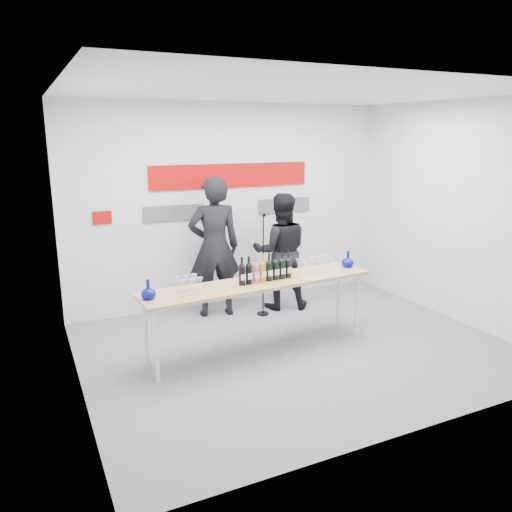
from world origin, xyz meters
The scene contains 12 objects.
ground centered at (0.00, 0.00, 0.00)m, with size 5.00×5.00×0.00m, color slate.
back_wall centered at (0.00, 2.00, 1.50)m, with size 5.00×0.04×3.00m, color silver.
signage centered at (-0.06, 1.97, 1.81)m, with size 3.38×0.02×0.79m.
tasting_table centered at (-0.43, 0.13, 0.80)m, with size 2.90×0.76×0.86m.
wine_bottles centered at (-0.35, 0.12, 1.03)m, with size 0.71×0.12×0.33m.
decanter_left centered at (-1.76, 0.07, 0.97)m, with size 0.16×0.16×0.21m, color #060B7E, non-canonical shape.
decanter_right centered at (0.90, 0.24, 0.97)m, with size 0.16×0.16×0.21m, color #060B7E, non-canonical shape.
glasses_left centered at (-1.31, 0.08, 0.95)m, with size 0.27×0.24×0.18m.
glasses_right centered at (0.37, 0.18, 0.95)m, with size 0.47×0.25×0.18m.
presenter_left centered at (-0.47, 1.51, 1.00)m, with size 0.73×0.48×2.00m, color black.
presenter_right centered at (0.52, 1.38, 0.86)m, with size 0.84×0.65×1.72m, color black.
mic_stand centered at (0.15, 1.20, 0.45)m, with size 0.17×0.17×1.49m.
Camera 1 is at (-2.88, -4.93, 2.56)m, focal length 35.00 mm.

